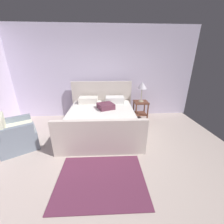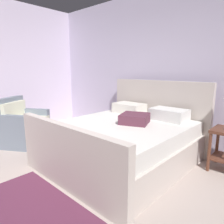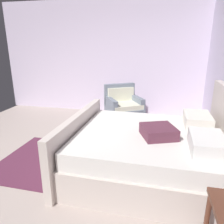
% 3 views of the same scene
% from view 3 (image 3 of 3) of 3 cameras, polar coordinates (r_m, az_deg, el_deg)
% --- Properties ---
extents(ground_plane, '(5.83, 5.29, 0.02)m').
position_cam_3_polar(ground_plane, '(3.54, -15.75, -13.18)').
color(ground_plane, '#B5A49B').
extents(wall_side_left, '(0.12, 5.41, 2.86)m').
position_cam_3_polar(wall_side_left, '(5.86, -3.01, 14.07)').
color(wall_side_left, silver).
rests_on(wall_side_left, ground).
extents(bed, '(1.96, 2.15, 1.22)m').
position_cam_3_polar(bed, '(3.08, 10.14, -9.95)').
color(bed, beige).
rests_on(bed, ground).
extents(armchair, '(1.00, 0.99, 0.90)m').
position_cam_3_polar(armchair, '(4.91, 3.00, 0.65)').
color(armchair, slate).
rests_on(armchair, ground).
extents(area_rug, '(1.49, 1.16, 0.01)m').
position_cam_3_polar(area_rug, '(3.71, -18.52, -11.72)').
color(area_rug, '#5D2942').
rests_on(area_rug, ground).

